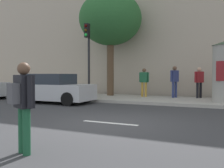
{
  "coord_description": "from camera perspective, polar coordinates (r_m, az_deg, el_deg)",
  "views": [
    {
      "loc": [
        3.46,
        -6.96,
        1.43
      ],
      "look_at": [
        -0.9,
        2.0,
        1.09
      ],
      "focal_mm": 41.99,
      "sensor_mm": 36.0,
      "label": 1
    }
  ],
  "objects": [
    {
      "name": "ground_plane",
      "position": [
        7.9,
        -0.49,
        -8.49
      ],
      "size": [
        80.0,
        80.0,
        0.0
      ],
      "primitive_type": "plane",
      "color": "#38383A"
    },
    {
      "name": "sidewalk_curb",
      "position": [
        14.44,
        11.98,
        -3.49
      ],
      "size": [
        36.0,
        4.0,
        0.15
      ],
      "primitive_type": "cube",
      "color": "#B2ADA3",
      "rests_on": "ground_plane"
    },
    {
      "name": "lane_markings",
      "position": [
        7.9,
        -0.49,
        -8.46
      ],
      "size": [
        25.8,
        0.16,
        0.01
      ],
      "color": "silver",
      "rests_on": "ground_plane"
    },
    {
      "name": "building_backdrop",
      "position": [
        19.73,
        15.71,
        14.2
      ],
      "size": [
        36.0,
        5.0,
        11.29
      ],
      "primitive_type": "cube",
      "color": "#B7A893",
      "rests_on": "ground_plane"
    },
    {
      "name": "traffic_light",
      "position": [
        14.33,
        -5.3,
        7.78
      ],
      "size": [
        0.24,
        0.45,
        4.05
      ],
      "color": "black",
      "rests_on": "sidewalk_curb"
    },
    {
      "name": "poster_column",
      "position": [
        13.38,
        23.17,
        2.53
      ],
      "size": [
        1.12,
        1.12,
        2.87
      ],
      "color": "#9E9B93",
      "rests_on": "sidewalk_curb"
    },
    {
      "name": "street_tree",
      "position": [
        16.94,
        -0.37,
        13.91
      ],
      "size": [
        3.93,
        3.93,
        6.51
      ],
      "color": "brown",
      "rests_on": "sidewalk_curb"
    },
    {
      "name": "pedestrian_in_dark_shirt",
      "position": [
        4.98,
        -18.86,
        -3.24
      ],
      "size": [
        0.55,
        0.49,
        1.66
      ],
      "color": "#1E5938",
      "rests_on": "ground_plane"
    },
    {
      "name": "pedestrian_in_red_top",
      "position": [
        15.32,
        13.46,
        1.09
      ],
      "size": [
        0.43,
        0.55,
        1.8
      ],
      "color": "navy",
      "rests_on": "sidewalk_curb"
    },
    {
      "name": "pedestrian_with_bag",
      "position": [
        15.09,
        22.67,
        0.64
      ],
      "size": [
        0.26,
        0.63,
        1.66
      ],
      "color": "#1E5938",
      "rests_on": "sidewalk_curb"
    },
    {
      "name": "pedestrian_in_light_jacket",
      "position": [
        15.48,
        18.45,
        0.89
      ],
      "size": [
        0.48,
        0.56,
        1.72
      ],
      "color": "black",
      "rests_on": "sidewalk_curb"
    },
    {
      "name": "pedestrian_tallest",
      "position": [
        15.67,
        6.99,
        0.86
      ],
      "size": [
        0.6,
        0.24,
        1.69
      ],
      "color": "#B78C33",
      "rests_on": "sidewalk_curb"
    },
    {
      "name": "parked_car_red",
      "position": [
        13.87,
        -12.95,
        -1.04
      ],
      "size": [
        4.29,
        2.05,
        1.5
      ],
      "color": "silver",
      "rests_on": "ground_plane"
    }
  ]
}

